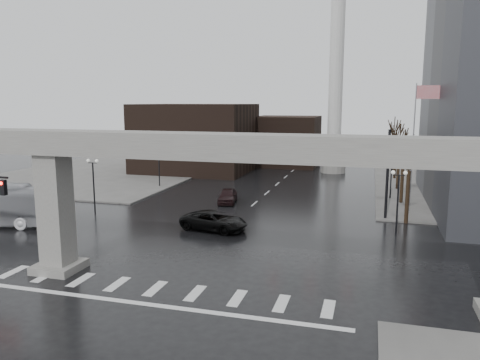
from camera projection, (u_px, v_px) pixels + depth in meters
The scene contains 21 objects.
ground at pixel (163, 282), 27.19m from camera, with size 160.00×160.00×0.00m, color black.
sidewalk_nw at pixel (105, 173), 68.31m from camera, with size 28.00×36.00×0.15m, color slate.
elevated_guideway at pixel (181, 166), 25.71m from camera, with size 48.00×2.60×8.70m.
building_far_left at pixel (196, 138), 69.97m from camera, with size 16.00×14.00×10.00m, color black.
building_far_mid at pixel (287, 141), 76.42m from camera, with size 10.00×10.00×8.00m, color black.
smokestack at pixel (336, 80), 67.03m from camera, with size 3.60×3.60×30.00m.
signal_mast_arm at pixel (344, 153), 41.66m from camera, with size 12.12×0.43×8.00m.
flagpole_assembly at pixel (417, 133), 42.73m from camera, with size 2.06×0.12×12.00m.
lamp_right_0 at pixel (398, 191), 36.29m from camera, with size 1.22×0.32×5.11m.
lamp_right_1 at pixel (392, 167), 49.57m from camera, with size 1.22×0.32×5.11m.
lamp_right_2 at pixel (388, 153), 62.86m from camera, with size 1.22×0.32×5.11m.
lamp_left_0 at pixel (93, 177), 43.52m from camera, with size 1.22×0.32×5.11m.
lamp_left_1 at pixel (159, 159), 56.80m from camera, with size 1.22×0.32×5.11m.
lamp_left_2 at pixel (200, 148), 70.09m from camera, with size 1.22×0.32×5.11m.
tree_right_0 at pixel (408, 191), 39.94m from camera, with size 1.09×1.58×7.50m.
tree_right_1 at pixel (403, 176), 47.52m from camera, with size 1.09×1.61×7.67m.
tree_right_2 at pixel (399, 166), 55.10m from camera, with size 1.10×1.63×7.85m.
tree_right_3 at pixel (396, 157), 62.68m from camera, with size 1.11×1.66×8.02m.
tree_right_4 at pixel (393, 151), 70.26m from camera, with size 1.12×1.69×8.19m.
pickup_truck at pixel (214, 221), 38.08m from camera, with size 2.57×5.57×1.55m, color black.
far_car at pixel (228, 196), 48.34m from camera, with size 1.74×4.32×1.47m, color black.
Camera 1 is at (11.33, -23.64, 10.37)m, focal length 35.00 mm.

